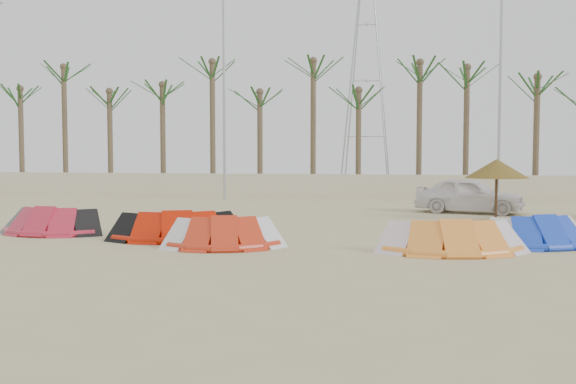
% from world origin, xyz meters
% --- Properties ---
extents(ground, '(120.00, 120.00, 0.00)m').
position_xyz_m(ground, '(0.00, 0.00, 0.00)').
color(ground, tan).
rests_on(ground, ground).
extents(boundary_wall, '(60.00, 0.30, 1.30)m').
position_xyz_m(boundary_wall, '(0.00, 22.00, 0.65)').
color(boundary_wall, beige).
rests_on(boundary_wall, ground).
extents(palm_line, '(52.00, 4.00, 7.70)m').
position_xyz_m(palm_line, '(0.67, 23.50, 6.44)').
color(palm_line, brown).
rests_on(palm_line, ground).
extents(lamp_b, '(1.25, 0.14, 11.00)m').
position_xyz_m(lamp_b, '(-5.96, 20.00, 5.77)').
color(lamp_b, '#A5A8AD').
rests_on(lamp_b, ground).
extents(lamp_c, '(1.25, 0.14, 11.00)m').
position_xyz_m(lamp_c, '(8.04, 20.00, 5.77)').
color(lamp_c, '#A5A8AD').
rests_on(lamp_c, ground).
extents(pylon, '(3.00, 3.00, 14.00)m').
position_xyz_m(pylon, '(1.00, 28.00, 0.00)').
color(pylon, '#A5A8AD').
rests_on(pylon, ground).
extents(kite_red_left, '(3.40, 1.75, 0.90)m').
position_xyz_m(kite_red_left, '(-7.18, 5.14, 0.42)').
color(kite_red_left, '#B92137').
rests_on(kite_red_left, ground).
extents(kite_red_mid, '(4.05, 2.60, 0.90)m').
position_xyz_m(kite_red_mid, '(-2.90, 4.64, 0.42)').
color(kite_red_mid, '#BF1803').
rests_on(kite_red_mid, ground).
extents(kite_red_right, '(3.39, 2.26, 0.90)m').
position_xyz_m(kite_red_right, '(-1.15, 3.33, 0.42)').
color(kite_red_right, red).
rests_on(kite_red_right, ground).
extents(kite_orange, '(3.81, 2.15, 0.90)m').
position_xyz_m(kite_orange, '(4.64, 3.58, 0.42)').
color(kite_orange, orange).
rests_on(kite_orange, ground).
extents(kite_blue, '(3.47, 2.47, 0.90)m').
position_xyz_m(kite_blue, '(7.02, 5.03, 0.42)').
color(kite_blue, blue).
rests_on(kite_blue, ground).
extents(parasol_left, '(2.30, 2.30, 2.25)m').
position_xyz_m(parasol_left, '(6.78, 11.55, 1.90)').
color(parasol_left, '#4C331E').
rests_on(parasol_left, ground).
extents(car, '(4.61, 2.74, 1.47)m').
position_xyz_m(car, '(6.08, 14.25, 0.73)').
color(car, white).
rests_on(car, ground).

